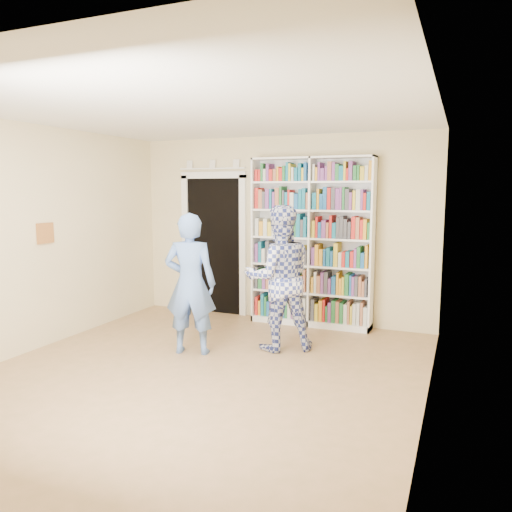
{
  "coord_description": "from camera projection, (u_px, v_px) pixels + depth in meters",
  "views": [
    {
      "loc": [
        2.48,
        -4.41,
        1.92
      ],
      "look_at": [
        0.27,
        0.9,
        1.16
      ],
      "focal_mm": 35.0,
      "sensor_mm": 36.0,
      "label": 1
    }
  ],
  "objects": [
    {
      "name": "paper_sheet",
      "position": [
        282.0,
        280.0,
        5.79
      ],
      "size": [
        0.18,
        0.07,
        0.26
      ],
      "primitive_type": "cube",
      "rotation": [
        0.0,
        0.0,
        0.37
      ],
      "color": "white",
      "rests_on": "man_plaid"
    },
    {
      "name": "man_blue",
      "position": [
        190.0,
        284.0,
        5.84
      ],
      "size": [
        0.69,
        0.55,
        1.66
      ],
      "primitive_type": "imported",
      "rotation": [
        0.0,
        0.0,
        3.43
      ],
      "color": "#5A80C8",
      "rests_on": "floor"
    },
    {
      "name": "wall_back",
      "position": [
        281.0,
        229.0,
        7.35
      ],
      "size": [
        4.5,
        0.0,
        4.5
      ],
      "primitive_type": "plane",
      "rotation": [
        1.57,
        0.0,
        0.0
      ],
      "color": "beige",
      "rests_on": "floor"
    },
    {
      "name": "doorway",
      "position": [
        214.0,
        238.0,
        7.77
      ],
      "size": [
        1.1,
        0.08,
        2.43
      ],
      "color": "black",
      "rests_on": "floor"
    },
    {
      "name": "floor",
      "position": [
        199.0,
        374.0,
        5.24
      ],
      "size": [
        5.0,
        5.0,
        0.0
      ],
      "primitive_type": "plane",
      "color": "olive",
      "rests_on": "ground"
    },
    {
      "name": "man_plaid",
      "position": [
        279.0,
        278.0,
        5.98
      ],
      "size": [
        1.07,
        1.01,
        1.75
      ],
      "primitive_type": "imported",
      "rotation": [
        0.0,
        0.0,
        3.7
      ],
      "color": "navy",
      "rests_on": "floor"
    },
    {
      "name": "ceiling",
      "position": [
        195.0,
        110.0,
        4.88
      ],
      "size": [
        5.0,
        5.0,
        0.0
      ],
      "primitive_type": "plane",
      "rotation": [
        3.14,
        0.0,
        0.0
      ],
      "color": "white",
      "rests_on": "wall_back"
    },
    {
      "name": "bookshelf",
      "position": [
        312.0,
        242.0,
        7.03
      ],
      "size": [
        1.73,
        0.32,
        2.38
      ],
      "rotation": [
        0.0,
        0.0,
        0.16
      ],
      "color": "white",
      "rests_on": "floor"
    },
    {
      "name": "wall_art",
      "position": [
        45.0,
        233.0,
        6.09
      ],
      "size": [
        0.03,
        0.25,
        0.25
      ],
      "primitive_type": "cube",
      "color": "brown",
      "rests_on": "wall_left"
    },
    {
      "name": "wall_right",
      "position": [
        432.0,
        258.0,
        4.2
      ],
      "size": [
        0.0,
        5.0,
        5.0
      ],
      "primitive_type": "plane",
      "rotation": [
        1.57,
        0.0,
        -1.57
      ],
      "color": "beige",
      "rests_on": "floor"
    },
    {
      "name": "wall_left",
      "position": [
        31.0,
        239.0,
        5.92
      ],
      "size": [
        0.0,
        5.0,
        5.0
      ],
      "primitive_type": "plane",
      "rotation": [
        1.57,
        0.0,
        1.57
      ],
      "color": "beige",
      "rests_on": "floor"
    }
  ]
}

